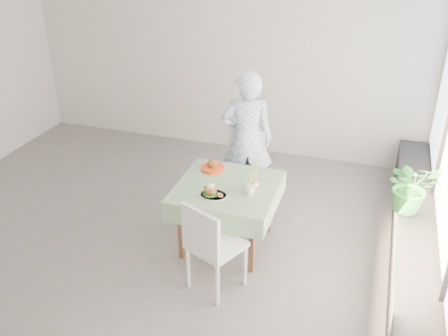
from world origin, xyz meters
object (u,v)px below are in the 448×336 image
(chair_far, at_px, (240,185))
(juice_cup_orange, at_px, (254,183))
(cafe_table, at_px, (227,208))
(diner, at_px, (247,140))
(main_dish, at_px, (212,192))
(chair_near, at_px, (215,262))
(potted_plant, at_px, (412,186))

(chair_far, xyz_separation_m, juice_cup_orange, (0.37, -0.77, 0.50))
(cafe_table, distance_m, diner, 1.02)
(diner, xyz_separation_m, main_dish, (-0.02, -1.18, -0.07))
(chair_near, xyz_separation_m, potted_plant, (1.71, 1.21, 0.49))
(juice_cup_orange, bearing_deg, potted_plant, 16.85)
(juice_cup_orange, xyz_separation_m, potted_plant, (1.55, 0.47, -0.02))
(main_dish, bearing_deg, diner, 88.80)
(main_dish, bearing_deg, juice_cup_orange, 37.99)
(chair_near, bearing_deg, chair_far, 97.61)
(cafe_table, bearing_deg, main_dish, -108.12)
(main_dish, relative_size, potted_plant, 0.48)
(diner, relative_size, potted_plant, 2.98)
(diner, height_order, main_dish, diner)
(cafe_table, relative_size, diner, 0.61)
(chair_far, xyz_separation_m, potted_plant, (1.92, -0.30, 0.49))
(cafe_table, xyz_separation_m, potted_plant, (1.83, 0.50, 0.33))
(cafe_table, bearing_deg, juice_cup_orange, 7.15)
(juice_cup_orange, distance_m, potted_plant, 1.62)
(cafe_table, distance_m, potted_plant, 1.92)
(cafe_table, bearing_deg, chair_near, -80.95)
(main_dish, bearing_deg, cafe_table, 71.88)
(chair_near, bearing_deg, diner, 95.86)
(cafe_table, xyz_separation_m, diner, (-0.06, 0.94, 0.40))
(cafe_table, height_order, chair_near, chair_near)
(juice_cup_orange, height_order, potted_plant, potted_plant)
(chair_near, bearing_deg, cafe_table, 99.05)
(cafe_table, xyz_separation_m, main_dish, (-0.08, -0.25, 0.33))
(cafe_table, height_order, chair_far, chair_far)
(cafe_table, bearing_deg, potted_plant, 15.41)
(potted_plant, bearing_deg, chair_near, -144.71)
(chair_far, xyz_separation_m, diner, (0.03, 0.13, 0.56))
(chair_far, bearing_deg, chair_near, -82.39)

